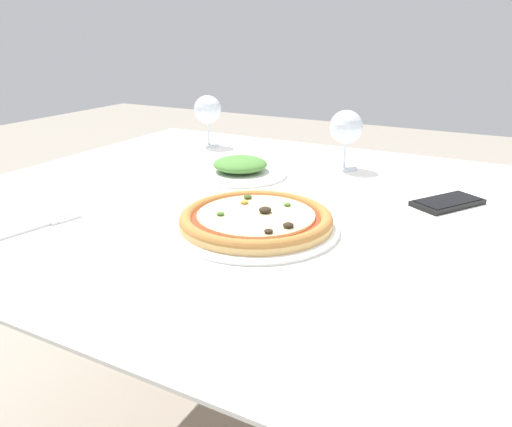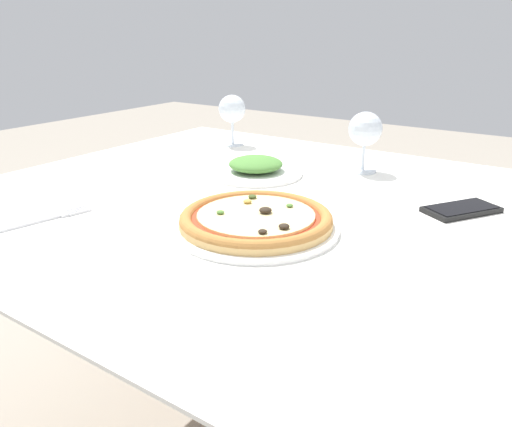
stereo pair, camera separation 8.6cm
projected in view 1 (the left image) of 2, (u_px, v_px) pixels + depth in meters
The scene contains 7 objects.
dining_table at pixel (263, 238), 1.05m from camera, with size 1.29×1.09×0.75m.
pizza_plate at pixel (256, 220), 0.87m from camera, with size 0.29×0.29×0.04m.
fork at pixel (38, 227), 0.88m from camera, with size 0.05×0.17×0.00m.
wine_glass_far_left at pixel (346, 128), 1.22m from camera, with size 0.08×0.08×0.15m.
wine_glass_far_right at pixel (208, 111), 1.46m from camera, with size 0.08×0.08×0.15m.
cell_phone at pixel (448, 202), 1.00m from camera, with size 0.14×0.16×0.01m.
side_plate at pixel (240, 168), 1.19m from camera, with size 0.22×0.22×0.04m.
Camera 1 is at (0.44, -0.86, 1.08)m, focal length 35.00 mm.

